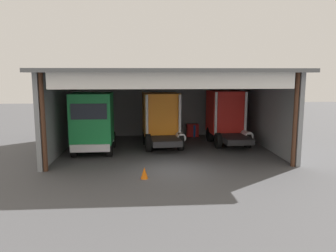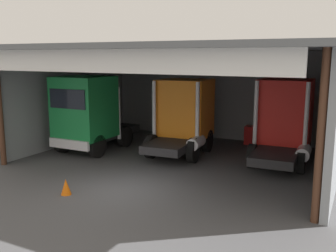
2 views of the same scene
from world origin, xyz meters
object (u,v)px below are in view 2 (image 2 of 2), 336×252
(traffic_cone, at_px, (66,187))
(tool_cart, at_px, (253,135))
(truck_red_center_left_bay, at_px, (284,120))
(truck_green_left_bay, at_px, (88,113))
(oil_drum, at_px, (255,136))
(truck_orange_yard_outside, at_px, (183,115))

(traffic_cone, bearing_deg, tool_cart, 70.12)
(truck_red_center_left_bay, distance_m, tool_cart, 3.69)
(tool_cart, height_order, traffic_cone, tool_cart)
(truck_green_left_bay, xyz_separation_m, truck_red_center_left_bay, (8.98, 2.58, -0.04))
(oil_drum, xyz_separation_m, traffic_cone, (-3.92, -10.49, -0.19))
(truck_orange_yard_outside, bearing_deg, traffic_cone, -104.07)
(truck_orange_yard_outside, distance_m, traffic_cone, 7.35)
(truck_red_center_left_bay, bearing_deg, truck_green_left_bay, -166.83)
(truck_green_left_bay, distance_m, traffic_cone, 6.31)
(truck_red_center_left_bay, relative_size, oil_drum, 5.31)
(truck_orange_yard_outside, height_order, traffic_cone, truck_orange_yard_outside)
(truck_green_left_bay, distance_m, tool_cart, 8.87)
(truck_orange_yard_outside, relative_size, oil_drum, 5.01)
(truck_red_center_left_bay, xyz_separation_m, traffic_cone, (-5.84, -7.79, -1.65))
(truck_green_left_bay, bearing_deg, oil_drum, -143.94)
(oil_drum, distance_m, traffic_cone, 11.20)
(oil_drum, bearing_deg, truck_green_left_bay, -143.19)
(truck_orange_yard_outside, height_order, truck_red_center_left_bay, truck_red_center_left_bay)
(truck_red_center_left_bay, height_order, traffic_cone, truck_red_center_left_bay)
(truck_red_center_left_bay, bearing_deg, tool_cart, 123.82)
(traffic_cone, bearing_deg, truck_orange_yard_outside, 80.39)
(truck_red_center_left_bay, relative_size, traffic_cone, 8.83)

